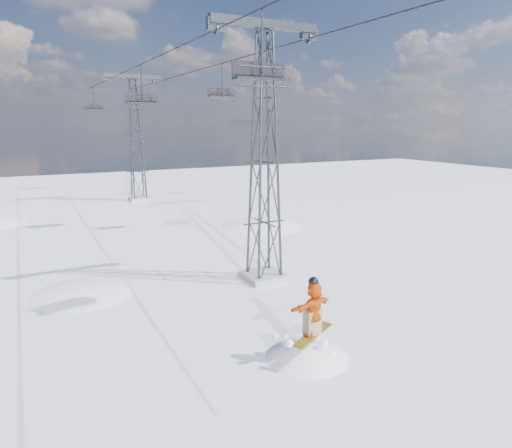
% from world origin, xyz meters
% --- Properties ---
extents(ground, '(120.00, 120.00, 0.00)m').
position_xyz_m(ground, '(0.00, 0.00, 0.00)').
color(ground, white).
rests_on(ground, ground).
extents(snow_terrain, '(39.00, 37.00, 22.00)m').
position_xyz_m(snow_terrain, '(-4.77, 21.24, -9.59)').
color(snow_terrain, white).
rests_on(snow_terrain, ground).
extents(lift_tower_near, '(5.20, 1.80, 11.43)m').
position_xyz_m(lift_tower_near, '(0.80, 8.00, 5.47)').
color(lift_tower_near, '#999999').
rests_on(lift_tower_near, ground).
extents(lift_tower_far, '(5.20, 1.80, 11.43)m').
position_xyz_m(lift_tower_far, '(0.80, 33.00, 5.47)').
color(lift_tower_far, '#999999').
rests_on(lift_tower_far, ground).
extents(haul_cables, '(4.46, 51.00, 0.06)m').
position_xyz_m(haul_cables, '(0.80, 19.50, 10.85)').
color(haul_cables, black).
rests_on(haul_cables, ground).
extents(snowboarder_jump, '(4.40, 4.40, 6.70)m').
position_xyz_m(snowboarder_jump, '(-1.44, 0.95, -1.63)').
color(snowboarder_jump, white).
rests_on(snowboarder_jump, ground).
extents(lift_chair_near, '(2.00, 0.57, 2.48)m').
position_xyz_m(lift_chair_near, '(-1.40, 4.18, 8.87)').
color(lift_chair_near, black).
rests_on(lift_chair_near, ground).
extents(lift_chair_mid, '(1.83, 0.52, 2.26)m').
position_xyz_m(lift_chair_mid, '(3.00, 17.86, 9.04)').
color(lift_chair_mid, black).
rests_on(lift_chair_mid, ground).
extents(lift_chair_far, '(2.18, 0.63, 2.70)m').
position_xyz_m(lift_chair_far, '(-1.40, 20.79, 8.69)').
color(lift_chair_far, black).
rests_on(lift_chair_far, ground).
extents(lift_chair_extra, '(2.08, 0.60, 2.58)m').
position_xyz_m(lift_chair_extra, '(-1.40, 42.07, 8.79)').
color(lift_chair_extra, black).
rests_on(lift_chair_extra, ground).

